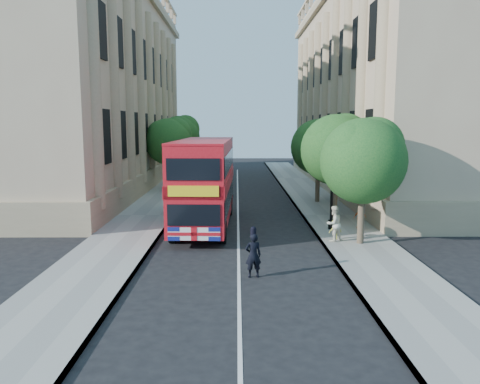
{
  "coord_description": "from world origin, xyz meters",
  "views": [
    {
      "loc": [
        -0.08,
        -18.63,
        5.75
      ],
      "look_at": [
        0.09,
        4.94,
        2.3
      ],
      "focal_mm": 35.0,
      "sensor_mm": 36.0,
      "label": 1
    }
  ],
  "objects_px": {
    "box_van": "(192,194)",
    "woman_pedestrian": "(334,224)",
    "police_constable": "(253,255)",
    "lamp_post": "(332,185)",
    "double_decker_bus": "(205,180)"
  },
  "relations": [
    {
      "from": "double_decker_bus",
      "to": "box_van",
      "type": "xyz_separation_m",
      "value": [
        -1.03,
        3.42,
        -1.3
      ]
    },
    {
      "from": "lamp_post",
      "to": "double_decker_bus",
      "type": "height_order",
      "value": "lamp_post"
    },
    {
      "from": "lamp_post",
      "to": "double_decker_bus",
      "type": "relative_size",
      "value": 0.49
    },
    {
      "from": "lamp_post",
      "to": "box_van",
      "type": "distance_m",
      "value": 9.19
    },
    {
      "from": "box_van",
      "to": "police_constable",
      "type": "height_order",
      "value": "box_van"
    },
    {
      "from": "double_decker_bus",
      "to": "police_constable",
      "type": "distance_m",
      "value": 9.25
    },
    {
      "from": "box_van",
      "to": "woman_pedestrian",
      "type": "xyz_separation_m",
      "value": [
        7.49,
        -7.19,
        -0.36
      ]
    },
    {
      "from": "box_van",
      "to": "police_constable",
      "type": "xyz_separation_m",
      "value": [
        3.43,
        -12.18,
        -0.5
      ]
    },
    {
      "from": "police_constable",
      "to": "woman_pedestrian",
      "type": "height_order",
      "value": "woman_pedestrian"
    },
    {
      "from": "lamp_post",
      "to": "woman_pedestrian",
      "type": "xyz_separation_m",
      "value": [
        -0.4,
        -2.61,
        -1.52
      ]
    },
    {
      "from": "double_decker_bus",
      "to": "police_constable",
      "type": "relative_size",
      "value": 6.14
    },
    {
      "from": "lamp_post",
      "to": "double_decker_bus",
      "type": "distance_m",
      "value": 6.95
    },
    {
      "from": "box_van",
      "to": "woman_pedestrian",
      "type": "relative_size",
      "value": 2.87
    },
    {
      "from": "woman_pedestrian",
      "to": "lamp_post",
      "type": "bearing_deg",
      "value": -130.86
    },
    {
      "from": "lamp_post",
      "to": "woman_pedestrian",
      "type": "distance_m",
      "value": 3.05
    }
  ]
}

